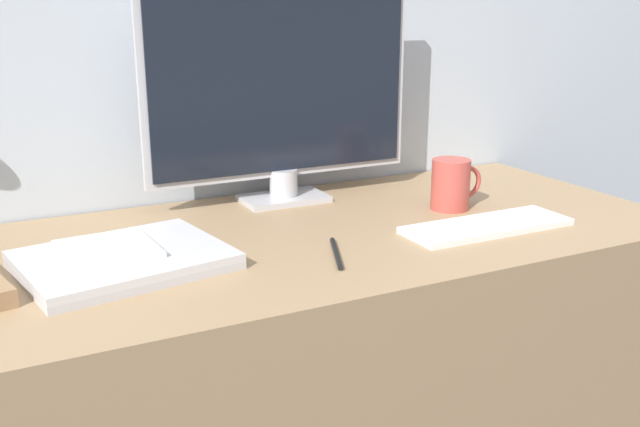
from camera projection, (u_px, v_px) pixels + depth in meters
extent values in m
cube|color=#997A56|center=(294.00, 413.00, 1.40)|extent=(1.49, 0.62, 0.74)
cube|color=#B7B7BC|center=(284.00, 198.00, 1.52)|extent=(0.18, 0.11, 0.01)
cylinder|color=#B7B7BC|center=(284.00, 183.00, 1.51)|extent=(0.06, 0.06, 0.06)
cube|color=#B7B7BC|center=(281.00, 83.00, 1.45)|extent=(0.58, 0.01, 0.39)
cube|color=black|center=(283.00, 84.00, 1.45)|extent=(0.55, 0.01, 0.36)
cube|color=silver|center=(487.00, 226.00, 1.33)|extent=(0.33, 0.11, 0.01)
cube|color=silver|center=(488.00, 223.00, 1.32)|extent=(0.31, 0.09, 0.00)
cube|color=#BCBCC1|center=(124.00, 264.00, 1.13)|extent=(0.34, 0.29, 0.01)
cube|color=silver|center=(123.00, 256.00, 1.13)|extent=(0.34, 0.29, 0.01)
cube|color=white|center=(108.00, 249.00, 1.13)|extent=(0.15, 0.16, 0.01)
cube|color=beige|center=(107.00, 246.00, 1.13)|extent=(0.12, 0.12, 0.00)
cylinder|color=#B7473D|center=(450.00, 184.00, 1.45)|extent=(0.08, 0.08, 0.10)
torus|color=#B7473D|center=(468.00, 182.00, 1.47)|extent=(0.07, 0.01, 0.07)
cylinder|color=black|center=(336.00, 253.00, 1.19)|extent=(0.06, 0.13, 0.01)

